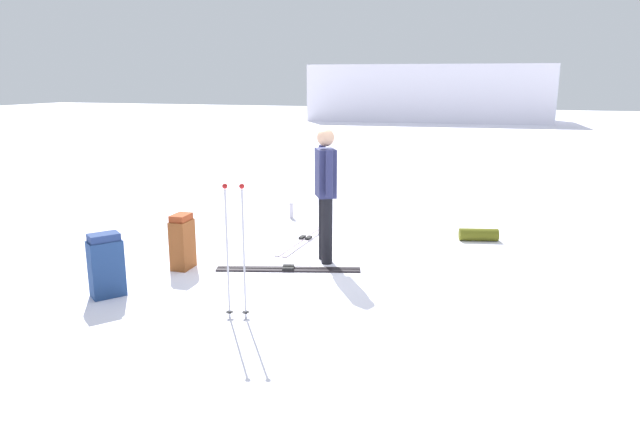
{
  "coord_description": "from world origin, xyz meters",
  "views": [
    {
      "loc": [
        2.15,
        -6.56,
        2.3
      ],
      "look_at": [
        0.0,
        0.0,
        0.7
      ],
      "focal_mm": 32.19,
      "sensor_mm": 36.0,
      "label": 1
    }
  ],
  "objects_px": {
    "ski_pair_near": "(305,239)",
    "backpack_bright": "(182,242)",
    "sleeping_mat_rolled": "(479,235)",
    "ski_pair_far": "(288,269)",
    "backpack_large_dark": "(106,266)",
    "ski_poles_planted_near": "(235,245)",
    "skier_standing": "(326,188)",
    "thermos_bottle": "(291,210)"
  },
  "relations": [
    {
      "from": "ski_pair_far",
      "to": "ski_poles_planted_near",
      "type": "bearing_deg",
      "value": -88.06
    },
    {
      "from": "backpack_large_dark",
      "to": "ski_poles_planted_near",
      "type": "relative_size",
      "value": 0.52
    },
    {
      "from": "backpack_large_dark",
      "to": "thermos_bottle",
      "type": "distance_m",
      "value": 3.99
    },
    {
      "from": "backpack_bright",
      "to": "sleeping_mat_rolled",
      "type": "relative_size",
      "value": 1.25
    },
    {
      "from": "ski_pair_far",
      "to": "backpack_large_dark",
      "type": "distance_m",
      "value": 2.11
    },
    {
      "from": "backpack_large_dark",
      "to": "ski_poles_planted_near",
      "type": "xyz_separation_m",
      "value": [
        1.6,
        -0.1,
        0.4
      ]
    },
    {
      "from": "skier_standing",
      "to": "thermos_bottle",
      "type": "relative_size",
      "value": 6.54
    },
    {
      "from": "skier_standing",
      "to": "backpack_large_dark",
      "type": "bearing_deg",
      "value": -134.58
    },
    {
      "from": "backpack_large_dark",
      "to": "ski_pair_far",
      "type": "bearing_deg",
      "value": 42.25
    },
    {
      "from": "ski_pair_near",
      "to": "backpack_large_dark",
      "type": "distance_m",
      "value": 3.05
    },
    {
      "from": "skier_standing",
      "to": "sleeping_mat_rolled",
      "type": "bearing_deg",
      "value": 41.2
    },
    {
      "from": "ski_pair_near",
      "to": "ski_poles_planted_near",
      "type": "xyz_separation_m",
      "value": [
        0.31,
        -2.84,
        0.73
      ]
    },
    {
      "from": "backpack_bright",
      "to": "ski_poles_planted_near",
      "type": "xyz_separation_m",
      "value": [
        1.31,
        -1.16,
        0.41
      ]
    },
    {
      "from": "backpack_large_dark",
      "to": "sleeping_mat_rolled",
      "type": "height_order",
      "value": "backpack_large_dark"
    },
    {
      "from": "ski_pair_far",
      "to": "skier_standing",
      "type": "bearing_deg",
      "value": 56.74
    },
    {
      "from": "backpack_bright",
      "to": "thermos_bottle",
      "type": "bearing_deg",
      "value": 83.48
    },
    {
      "from": "backpack_large_dark",
      "to": "ski_poles_planted_near",
      "type": "height_order",
      "value": "ski_poles_planted_near"
    },
    {
      "from": "backpack_large_dark",
      "to": "thermos_bottle",
      "type": "bearing_deg",
      "value": 81.18
    },
    {
      "from": "backpack_large_dark",
      "to": "thermos_bottle",
      "type": "height_order",
      "value": "backpack_large_dark"
    },
    {
      "from": "backpack_large_dark",
      "to": "sleeping_mat_rolled",
      "type": "distance_m",
      "value": 5.09
    },
    {
      "from": "ski_pair_far",
      "to": "sleeping_mat_rolled",
      "type": "height_order",
      "value": "sleeping_mat_rolled"
    },
    {
      "from": "ski_pair_far",
      "to": "backpack_large_dark",
      "type": "relative_size",
      "value": 2.5
    },
    {
      "from": "skier_standing",
      "to": "ski_pair_far",
      "type": "bearing_deg",
      "value": -123.26
    },
    {
      "from": "ski_pair_far",
      "to": "sleeping_mat_rolled",
      "type": "xyz_separation_m",
      "value": [
        2.15,
        2.09,
        0.08
      ]
    },
    {
      "from": "skier_standing",
      "to": "sleeping_mat_rolled",
      "type": "xyz_separation_m",
      "value": [
        1.83,
        1.6,
        -0.86
      ]
    },
    {
      "from": "sleeping_mat_rolled",
      "to": "ski_pair_near",
      "type": "bearing_deg",
      "value": -162.72
    },
    {
      "from": "ski_pair_far",
      "to": "ski_poles_planted_near",
      "type": "relative_size",
      "value": 1.3
    },
    {
      "from": "ski_pair_far",
      "to": "thermos_bottle",
      "type": "height_order",
      "value": "thermos_bottle"
    },
    {
      "from": "ski_pair_far",
      "to": "ski_poles_planted_near",
      "type": "height_order",
      "value": "ski_poles_planted_near"
    },
    {
      "from": "ski_pair_near",
      "to": "sleeping_mat_rolled",
      "type": "height_order",
      "value": "sleeping_mat_rolled"
    },
    {
      "from": "sleeping_mat_rolled",
      "to": "ski_pair_far",
      "type": "bearing_deg",
      "value": -135.79
    },
    {
      "from": "thermos_bottle",
      "to": "ski_pair_near",
      "type": "bearing_deg",
      "value": -60.47
    },
    {
      "from": "ski_pair_near",
      "to": "ski_pair_far",
      "type": "bearing_deg",
      "value": -79.27
    },
    {
      "from": "thermos_bottle",
      "to": "ski_pair_far",
      "type": "bearing_deg",
      "value": -69.84
    },
    {
      "from": "backpack_large_dark",
      "to": "backpack_bright",
      "type": "xyz_separation_m",
      "value": [
        0.28,
        1.06,
        -0.0
      ]
    },
    {
      "from": "skier_standing",
      "to": "ski_poles_planted_near",
      "type": "relative_size",
      "value": 1.27
    },
    {
      "from": "ski_poles_planted_near",
      "to": "sleeping_mat_rolled",
      "type": "xyz_separation_m",
      "value": [
        2.1,
        3.59,
        -0.65
      ]
    },
    {
      "from": "skier_standing",
      "to": "sleeping_mat_rolled",
      "type": "height_order",
      "value": "skier_standing"
    },
    {
      "from": "ski_pair_near",
      "to": "ski_poles_planted_near",
      "type": "distance_m",
      "value": 2.95
    },
    {
      "from": "ski_pair_near",
      "to": "backpack_bright",
      "type": "xyz_separation_m",
      "value": [
        -1.01,
        -1.68,
        0.32
      ]
    },
    {
      "from": "ski_pair_near",
      "to": "thermos_bottle",
      "type": "relative_size",
      "value": 6.88
    },
    {
      "from": "backpack_bright",
      "to": "skier_standing",
      "type": "bearing_deg",
      "value": 27.65
    }
  ]
}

